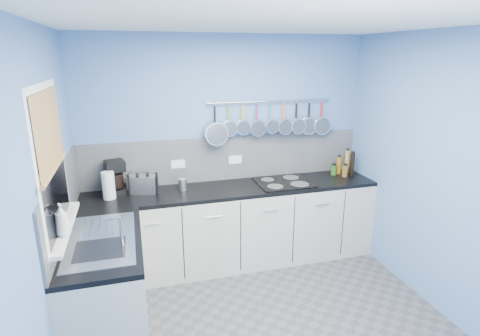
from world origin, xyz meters
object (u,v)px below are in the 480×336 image
soap_bottle_b (63,222)px  canister (183,184)px  paper_towel (109,185)px  coffee_maker (116,178)px  soap_bottle_a (61,220)px  hob (283,182)px  toaster (143,184)px

soap_bottle_b → canister: (1.00, 1.09, -0.17)m
paper_towel → coffee_maker: coffee_maker is taller
coffee_maker → canister: 0.68m
paper_towel → soap_bottle_a: bearing=-103.3°
soap_bottle_a → paper_towel: soap_bottle_a is taller
canister → soap_bottle_a: bearing=-131.2°
soap_bottle_b → coffee_maker: coffee_maker is taller
paper_towel → canister: paper_towel is taller
canister → hob: 1.12m
coffee_maker → canister: (0.67, -0.08, -0.11)m
paper_towel → hob: size_ratio=0.46×
coffee_maker → paper_towel: bearing=-133.2°
coffee_maker → canister: bearing=-21.1°
soap_bottle_b → toaster: size_ratio=0.60×
toaster → hob: (1.52, -0.12, -0.09)m
toaster → soap_bottle_b: bearing=-102.0°
paper_towel → canister: (0.74, 0.05, -0.08)m
soap_bottle_a → soap_bottle_b: bearing=90.0°
coffee_maker → soap_bottle_a: bearing=-119.5°
coffee_maker → hob: (1.79, -0.15, -0.17)m
soap_bottle_b → paper_towel: (0.26, 1.04, -0.10)m
coffee_maker → hob: bearing=-19.2°
toaster → canister: 0.41m
paper_towel → soap_bottle_b: bearing=-103.9°
soap_bottle_b → coffee_maker: 1.21m
soap_bottle_b → soap_bottle_a: bearing=-90.0°
soap_bottle_a → soap_bottle_b: 0.06m
toaster → coffee_maker: bearing=-171.1°
paper_towel → hob: paper_towel is taller
soap_bottle_a → coffee_maker: bearing=75.0°
coffee_maker → toaster: size_ratio=1.22×
canister → hob: (1.11, -0.07, -0.06)m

